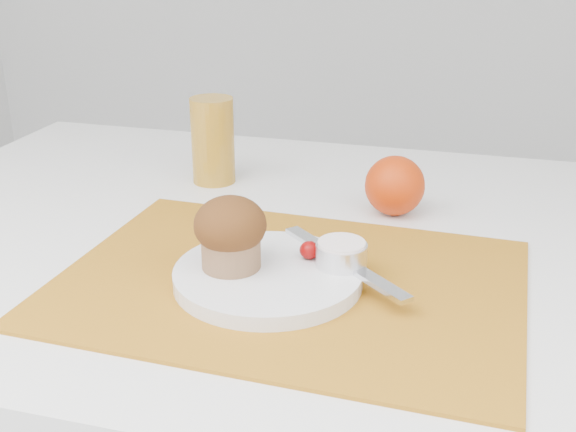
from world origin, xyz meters
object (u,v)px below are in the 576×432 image
(orange, at_px, (395,186))
(muffin, at_px, (230,232))
(juice_glass, at_px, (213,141))
(plate, at_px, (268,276))

(orange, bearing_deg, muffin, -119.57)
(orange, xyz_separation_m, muffin, (-0.14, -0.25, 0.02))
(orange, height_order, muffin, muffin)
(juice_glass, bearing_deg, orange, -11.46)
(plate, xyz_separation_m, muffin, (-0.04, -0.00, 0.05))
(orange, distance_m, juice_glass, 0.28)
(plate, distance_m, orange, 0.26)
(plate, relative_size, juice_glass, 1.59)
(muffin, bearing_deg, plate, 6.24)
(plate, relative_size, muffin, 2.47)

